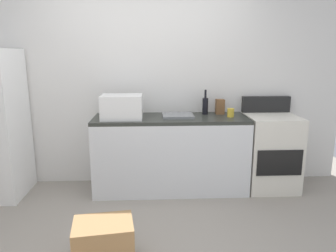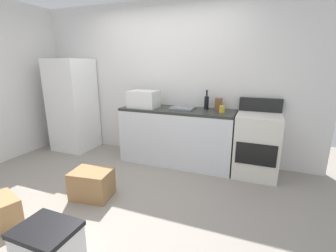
% 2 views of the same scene
% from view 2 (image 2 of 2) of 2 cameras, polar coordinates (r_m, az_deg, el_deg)
% --- Properties ---
extents(ground_plane, '(6.00, 6.00, 0.00)m').
position_cam_2_polar(ground_plane, '(3.14, -10.95, -15.87)').
color(ground_plane, gray).
extents(wall_back, '(5.00, 0.10, 2.60)m').
position_cam_2_polar(wall_back, '(4.10, -0.10, 10.81)').
color(wall_back, silver).
rests_on(wall_back, ground_plane).
extents(kitchen_counter, '(1.80, 0.60, 0.90)m').
position_cam_2_polar(kitchen_counter, '(3.83, 2.16, -2.46)').
color(kitchen_counter, silver).
rests_on(kitchen_counter, ground_plane).
extents(refrigerator, '(0.68, 0.66, 1.68)m').
position_cam_2_polar(refrigerator, '(4.76, -22.05, 4.72)').
color(refrigerator, white).
rests_on(refrigerator, ground_plane).
extents(stove_oven, '(0.60, 0.61, 1.10)m').
position_cam_2_polar(stove_oven, '(3.63, 20.71, -4.14)').
color(stove_oven, silver).
rests_on(stove_oven, ground_plane).
extents(microwave, '(0.46, 0.34, 0.27)m').
position_cam_2_polar(microwave, '(3.86, -5.95, 6.52)').
color(microwave, white).
rests_on(microwave, kitchen_counter).
extents(sink_basin, '(0.36, 0.32, 0.03)m').
position_cam_2_polar(sink_basin, '(3.70, 3.56, 4.34)').
color(sink_basin, slate).
rests_on(sink_basin, kitchen_counter).
extents(wine_bottle, '(0.07, 0.07, 0.30)m').
position_cam_2_polar(wine_bottle, '(3.73, 9.32, 5.73)').
color(wine_bottle, black).
rests_on(wine_bottle, kitchen_counter).
extents(coffee_mug, '(0.08, 0.08, 0.10)m').
position_cam_2_polar(coffee_mug, '(3.52, 12.99, 4.01)').
color(coffee_mug, gold).
rests_on(coffee_mug, kitchen_counter).
extents(knife_block, '(0.10, 0.10, 0.18)m').
position_cam_2_polar(knife_block, '(3.71, 12.15, 5.24)').
color(knife_block, brown).
rests_on(knife_block, kitchen_counter).
extents(cardboard_box_medium, '(0.51, 0.40, 0.34)m').
position_cam_2_polar(cardboard_box_medium, '(3.09, -17.97, -13.25)').
color(cardboard_box_medium, olive).
rests_on(cardboard_box_medium, ground_plane).
extents(storage_bin, '(0.46, 0.36, 0.38)m').
position_cam_2_polar(storage_bin, '(2.28, -27.00, -24.84)').
color(storage_bin, silver).
rests_on(storage_bin, ground_plane).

